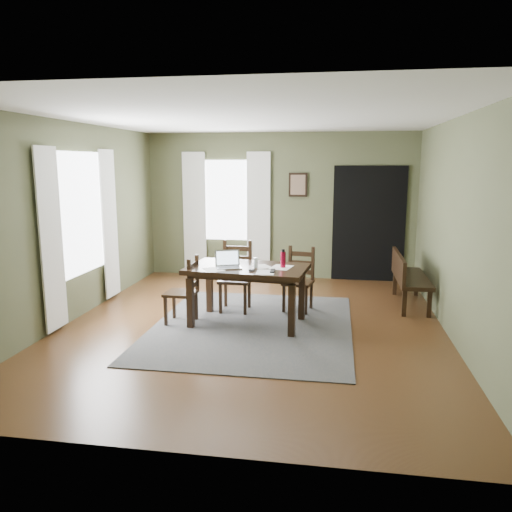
% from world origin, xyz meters
% --- Properties ---
extents(ground, '(5.00, 6.00, 0.01)m').
position_xyz_m(ground, '(0.00, 0.00, -0.01)').
color(ground, '#492C16').
extents(room_shell, '(5.02, 6.02, 2.71)m').
position_xyz_m(room_shell, '(0.00, 0.00, 1.80)').
color(room_shell, '#4E5336').
rests_on(room_shell, ground).
extents(rug, '(2.60, 3.20, 0.01)m').
position_xyz_m(rug, '(0.00, 0.00, 0.01)').
color(rug, '#3C3C3C').
rests_on(rug, ground).
extents(dining_table, '(1.65, 1.09, 0.78)m').
position_xyz_m(dining_table, '(-0.08, 0.10, 0.69)').
color(dining_table, black).
rests_on(dining_table, rug).
extents(chair_end, '(0.41, 0.41, 0.91)m').
position_xyz_m(chair_end, '(-0.92, -0.02, 0.45)').
color(chair_end, black).
rests_on(chair_end, rug).
extents(chair_back_left, '(0.45, 0.45, 1.01)m').
position_xyz_m(chair_back_left, '(-0.37, 0.71, 0.50)').
color(chair_back_left, black).
rests_on(chair_back_left, rug).
extents(chair_back_right, '(0.47, 0.47, 0.92)m').
position_xyz_m(chair_back_right, '(0.55, 0.86, 0.46)').
color(chair_back_right, black).
rests_on(chair_back_right, rug).
extents(bench, '(0.45, 1.40, 0.79)m').
position_xyz_m(bench, '(2.15, 1.39, 0.47)').
color(bench, black).
rests_on(bench, ground).
extents(laptop, '(0.39, 0.35, 0.22)m').
position_xyz_m(laptop, '(-0.33, 0.01, 0.85)').
color(laptop, '#B7B7BC').
rests_on(laptop, dining_table).
extents(computer_mouse, '(0.07, 0.09, 0.03)m').
position_xyz_m(computer_mouse, '(0.02, -0.17, 0.81)').
color(computer_mouse, '#3F3F42').
rests_on(computer_mouse, dining_table).
extents(tv_remote, '(0.06, 0.19, 0.02)m').
position_xyz_m(tv_remote, '(0.29, -0.16, 0.80)').
color(tv_remote, black).
rests_on(tv_remote, dining_table).
extents(drinking_glass, '(0.07, 0.07, 0.14)m').
position_xyz_m(drinking_glass, '(0.04, 0.04, 0.86)').
color(drinking_glass, silver).
rests_on(drinking_glass, dining_table).
extents(water_bottle, '(0.07, 0.07, 0.24)m').
position_xyz_m(water_bottle, '(0.39, 0.12, 0.90)').
color(water_bottle, maroon).
rests_on(water_bottle, dining_table).
extents(paper_a, '(0.35, 0.37, 0.00)m').
position_xyz_m(paper_a, '(-0.48, -0.16, 0.79)').
color(paper_a, white).
rests_on(paper_a, dining_table).
extents(paper_b, '(0.24, 0.31, 0.00)m').
position_xyz_m(paper_b, '(0.20, -0.21, 0.79)').
color(paper_b, white).
rests_on(paper_b, dining_table).
extents(paper_c, '(0.32, 0.34, 0.00)m').
position_xyz_m(paper_c, '(0.11, 0.13, 0.79)').
color(paper_c, white).
rests_on(paper_c, dining_table).
extents(paper_d, '(0.32, 0.37, 0.00)m').
position_xyz_m(paper_d, '(0.37, 0.12, 0.79)').
color(paper_d, white).
rests_on(paper_d, dining_table).
extents(window_left, '(0.01, 1.30, 1.70)m').
position_xyz_m(window_left, '(-2.47, 0.20, 1.45)').
color(window_left, white).
rests_on(window_left, ground).
extents(window_back, '(1.00, 0.01, 1.50)m').
position_xyz_m(window_back, '(-1.00, 2.97, 1.45)').
color(window_back, white).
rests_on(window_back, ground).
extents(curtain_left_near, '(0.03, 0.48, 2.30)m').
position_xyz_m(curtain_left_near, '(-2.44, -0.62, 1.20)').
color(curtain_left_near, silver).
rests_on(curtain_left_near, ground).
extents(curtain_left_far, '(0.03, 0.48, 2.30)m').
position_xyz_m(curtain_left_far, '(-2.44, 1.02, 1.20)').
color(curtain_left_far, silver).
rests_on(curtain_left_far, ground).
extents(curtain_back_left, '(0.44, 0.03, 2.30)m').
position_xyz_m(curtain_back_left, '(-1.62, 2.94, 1.20)').
color(curtain_back_left, silver).
rests_on(curtain_back_left, ground).
extents(curtain_back_right, '(0.44, 0.03, 2.30)m').
position_xyz_m(curtain_back_right, '(-0.38, 2.94, 1.20)').
color(curtain_back_right, silver).
rests_on(curtain_back_right, ground).
extents(framed_picture, '(0.34, 0.03, 0.44)m').
position_xyz_m(framed_picture, '(0.35, 2.97, 1.75)').
color(framed_picture, black).
rests_on(framed_picture, ground).
extents(doorway_back, '(1.30, 0.03, 2.10)m').
position_xyz_m(doorway_back, '(1.65, 2.97, 1.05)').
color(doorway_back, black).
rests_on(doorway_back, ground).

